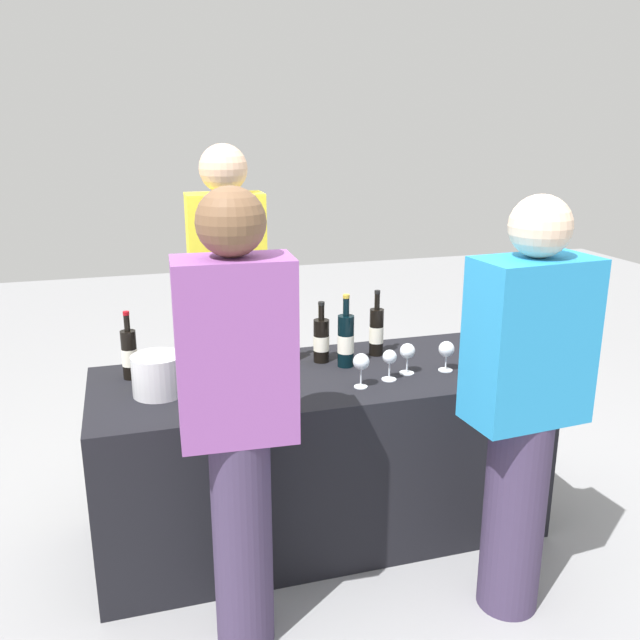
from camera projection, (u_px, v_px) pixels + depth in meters
name	position (u px, v px, depth m)	size (l,w,h in m)	color
ground_plane	(320.00, 526.00, 3.19)	(12.00, 12.00, 0.00)	gray
tasting_table	(320.00, 453.00, 3.08)	(1.98, 0.76, 0.77)	black
wine_bottle_0	(129.00, 354.00, 2.90)	(0.07, 0.07, 0.30)	black
wine_bottle_1	(186.00, 352.00, 2.92)	(0.07, 0.07, 0.30)	black
wine_bottle_2	(254.00, 344.00, 3.00)	(0.07, 0.07, 0.32)	black
wine_bottle_3	(284.00, 339.00, 3.09)	(0.07, 0.07, 0.32)	black
wine_bottle_4	(321.00, 340.00, 3.10)	(0.07, 0.07, 0.29)	black
wine_bottle_5	(346.00, 340.00, 3.04)	(0.08, 0.08, 0.34)	black
wine_bottle_6	(376.00, 331.00, 3.19)	(0.07, 0.07, 0.32)	black
wine_glass_0	(237.00, 370.00, 2.74)	(0.07, 0.07, 0.14)	silver
wine_glass_1	(277.00, 368.00, 2.77)	(0.06, 0.06, 0.13)	silver
wine_glass_2	(361.00, 363.00, 2.79)	(0.07, 0.07, 0.15)	silver
wine_glass_3	(390.00, 359.00, 2.88)	(0.06, 0.06, 0.14)	silver
wine_glass_4	(407.00, 352.00, 2.95)	(0.07, 0.07, 0.14)	silver
wine_glass_5	(446.00, 350.00, 2.99)	(0.07, 0.07, 0.14)	silver
ice_bucket	(158.00, 375.00, 2.73)	(0.21, 0.21, 0.17)	silver
server_pouring	(228.00, 302.00, 3.41)	(0.38, 0.24, 1.75)	black
guest_0	(238.00, 413.00, 2.25)	(0.40, 0.23, 1.66)	#3F3351
guest_1	(524.00, 402.00, 2.44)	(0.44, 0.27, 1.62)	#3F3351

